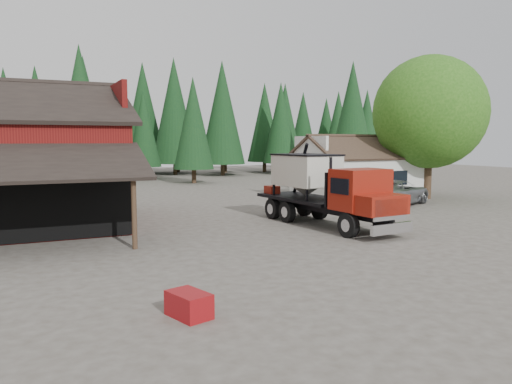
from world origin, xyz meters
name	(u,v)px	position (x,y,z in m)	size (l,w,h in m)	color
ground	(288,246)	(0.00, 0.00, 0.00)	(120.00, 120.00, 0.00)	#4B453B
farmhouse	(357,175)	(13.00, 13.00, 1.67)	(8.60, 6.42, 4.65)	silver
deciduous_tree	(430,116)	(17.01, 9.97, 5.91)	(8.00, 8.00, 10.20)	#382619
conifer_backdrop	(112,177)	(0.00, 42.00, 0.00)	(76.00, 16.00, 16.00)	black
near_pine_b	(193,123)	(6.00, 30.00, 5.89)	(3.96, 3.96, 10.40)	#382619
near_pine_c	(352,114)	(22.00, 26.00, 6.89)	(4.84, 4.84, 12.40)	#382619
near_pine_d	(81,107)	(-4.00, 34.00, 7.39)	(5.28, 5.28, 13.40)	#382619
feed_truck	(325,187)	(4.00, 3.49, 1.90)	(3.26, 9.18, 4.06)	black
silver_car	(396,192)	(12.72, 8.35, 0.82)	(2.71, 5.88, 1.63)	#9B9EA2
equip_box	(189,305)	(-6.00, -6.00, 0.30)	(0.70, 1.10, 0.60)	maroon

